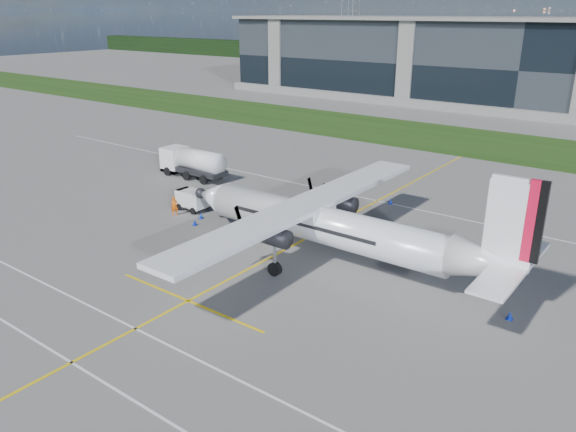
{
  "coord_description": "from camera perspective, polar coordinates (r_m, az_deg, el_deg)",
  "views": [
    {
      "loc": [
        26.13,
        -26.57,
        16.66
      ],
      "look_at": [
        3.74,
        3.16,
        3.01
      ],
      "focal_mm": 35.0,
      "sensor_mm": 36.0,
      "label": 1
    }
  ],
  "objects": [
    {
      "name": "white_lane_line",
      "position": [
        33.44,
        -23.98,
        -11.67
      ],
      "size": [
        90.0,
        0.15,
        0.01
      ],
      "primitive_type": "cube",
      "color": "white",
      "rests_on": "ground"
    },
    {
      "name": "safety_cone_tail",
      "position": [
        35.0,
        21.61,
        -9.38
      ],
      "size": [
        0.36,
        0.36,
        0.5
      ],
      "primitive_type": "cone",
      "color": "#0B28BD",
      "rests_on": "ground"
    },
    {
      "name": "baggage_tug",
      "position": [
        50.36,
        -9.71,
        1.59
      ],
      "size": [
        2.93,
        1.76,
        1.76
      ],
      "primitive_type": null,
      "color": "silver",
      "rests_on": "ground"
    },
    {
      "name": "pylon_west",
      "position": [
        206.02,
        6.34,
        19.57
      ],
      "size": [
        9.0,
        4.6,
        30.0
      ],
      "primitive_type": null,
      "color": "gray",
      "rests_on": "ground"
    },
    {
      "name": "fuel_tanker_truck",
      "position": [
        60.57,
        -9.99,
        5.39
      ],
      "size": [
        8.25,
        2.68,
        3.09
      ],
      "primitive_type": null,
      "color": "white",
      "rests_on": "ground"
    },
    {
      "name": "yellow_taxiway_centerline",
      "position": [
        46.37,
        4.36,
        -0.97
      ],
      "size": [
        0.2,
        70.0,
        0.01
      ],
      "primitive_type": "cube",
      "color": "yellow",
      "rests_on": "ground"
    },
    {
      "name": "safety_cone_nose_port",
      "position": [
        46.86,
        -9.46,
        -0.64
      ],
      "size": [
        0.36,
        0.36,
        0.5
      ],
      "primitive_type": "cone",
      "color": "#0B28BD",
      "rests_on": "ground"
    },
    {
      "name": "ground",
      "position": [
        73.43,
        15.23,
        6.32
      ],
      "size": [
        400.0,
        400.0,
        0.0
      ],
      "primitive_type": "plane",
      "color": "slate",
      "rests_on": "ground"
    },
    {
      "name": "turboprop_aircraft",
      "position": [
        38.32,
        4.83,
        0.97
      ],
      "size": [
        26.48,
        27.46,
        8.24
      ],
      "primitive_type": null,
      "color": "white",
      "rests_on": "ground"
    },
    {
      "name": "safety_cone_fwd",
      "position": [
        48.3,
        -8.84,
        0.03
      ],
      "size": [
        0.36,
        0.36,
        0.5
      ],
      "primitive_type": "cone",
      "color": "#0B28BD",
      "rests_on": "ground"
    },
    {
      "name": "safety_cone_stbdwing",
      "position": [
        52.22,
        10.36,
        1.49
      ],
      "size": [
        0.36,
        0.36,
        0.5
      ],
      "primitive_type": "cone",
      "color": "#0B28BD",
      "rests_on": "ground"
    },
    {
      "name": "grass_strip",
      "position": [
        80.75,
        17.43,
        7.33
      ],
      "size": [
        400.0,
        18.0,
        0.04
      ],
      "primitive_type": "cube",
      "color": "#1C3D10",
      "rests_on": "ground"
    },
    {
      "name": "terminal_building",
      "position": [
        110.11,
        23.84,
        13.73
      ],
      "size": [
        120.0,
        20.0,
        15.0
      ],
      "primitive_type": "cube",
      "color": "black",
      "rests_on": "ground"
    },
    {
      "name": "ground_crew_person",
      "position": [
        49.22,
        -11.46,
        1.12
      ],
      "size": [
        0.89,
        0.95,
        1.9
      ],
      "primitive_type": "imported",
      "rotation": [
        0.0,
        0.0,
        0.98
      ],
      "color": "#F25907",
      "rests_on": "ground"
    }
  ]
}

